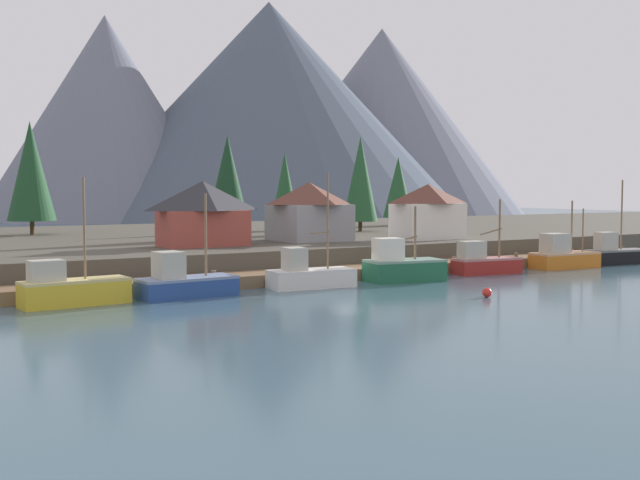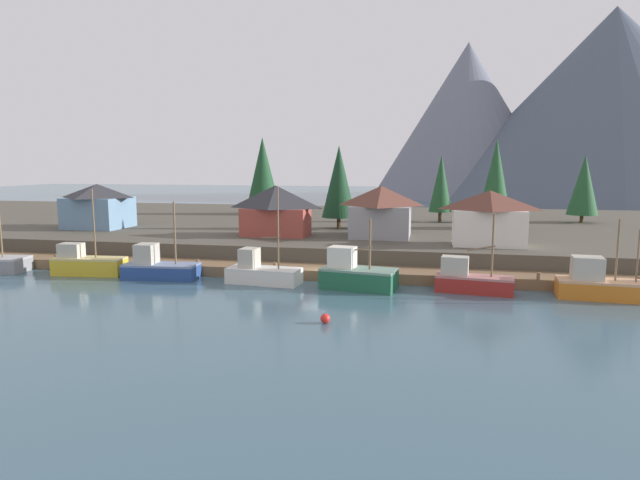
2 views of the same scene
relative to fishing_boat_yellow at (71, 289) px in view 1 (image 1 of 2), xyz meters
The scene contains 22 objects.
ground_plane 31.65m from the fishing_boat_yellow, 43.04° to the left, with size 400.00×400.00×1.00m, color #3D5B6B.
dock 23.38m from the fishing_boat_yellow, ahead, with size 80.00×4.00×1.60m.
shoreline_bank 40.75m from the fishing_boat_yellow, 55.47° to the left, with size 400.00×56.00×2.50m, color #4C473D.
mountain_west_peak 156.48m from the fishing_boat_yellow, 72.99° to the left, with size 63.42×63.42×52.05m, color slate.
mountain_central_peak 167.95m from the fishing_boat_yellow, 57.72° to the left, with size 109.83×109.83×59.08m, color #475160.
mountain_east_peak 196.98m from the fishing_boat_yellow, 48.04° to the left, with size 87.34×87.34×57.17m, color slate.
fishing_boat_yellow is the anchor object (origin of this frame).
fishing_boat_blue 7.92m from the fishing_boat_yellow, ahead, with size 7.28×3.25×7.51m.
fishing_boat_white 18.38m from the fishing_boat_yellow, ahead, with size 7.04×3.32×9.06m.
fishing_boat_green 27.30m from the fishing_boat_yellow, ahead, with size 6.97×4.10×6.34m.
fishing_boat_red 37.19m from the fishing_boat_yellow, ahead, with size 6.71×2.99×6.86m.
fishing_boat_orange 47.48m from the fishing_boat_yellow, ahead, with size 7.29×3.23×6.65m.
fishing_boat_black 55.51m from the fishing_boat_yellow, ahead, with size 7.34×3.21×8.73m.
house_white 41.48m from the fishing_boat_yellow, 15.73° to the left, with size 7.66×4.33×5.82m.
house_red 21.62m from the fishing_boat_yellow, 42.64° to the left, with size 8.13×4.72×6.04m.
house_grey 32.49m from the fishing_boat_yellow, 29.66° to the left, with size 7.16×7.20×6.00m.
conifer_near_left 50.65m from the fishing_boat_yellow, 32.90° to the left, with size 4.35×4.35×11.81m.
conifer_near_right 42.26m from the fishing_boat_yellow, 82.27° to the left, with size 5.46×5.46×13.07m.
conifer_mid_left 67.24m from the fishing_boat_yellow, 33.89° to the left, with size 4.36×4.36×9.90m.
conifer_mid_right 32.25m from the fishing_boat_yellow, 45.85° to the left, with size 4.48×4.48×10.95m.
conifer_back_left 49.50m from the fishing_boat_yellow, 44.21° to the left, with size 3.37×3.37×9.92m.
channel_buoy 29.04m from the fishing_boat_yellow, 23.48° to the right, with size 0.70×0.70×0.70m, color red.
Camera 1 is at (-35.76, -54.41, 7.85)m, focal length 43.65 mm.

